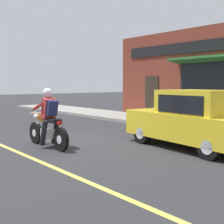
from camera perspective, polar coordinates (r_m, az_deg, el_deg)
The scene contains 6 objects.
ground_plane at distance 9.42m, azimuth -7.40°, elevation -5.46°, with size 80.00×80.00×0.00m, color #2B2B2D.
sidewalk_curb at distance 15.09m, azimuth 4.26°, elevation -1.13°, with size 2.60×22.00×0.14m, color gray.
storefront_building at distance 14.42m, azimuth 16.18°, elevation 6.49°, with size 1.25×10.06×4.20m.
motorcycle_with_rider at distance 8.66m, azimuth -11.66°, elevation -1.93°, with size 0.56×2.02×1.62m.
car_hatchback at distance 8.66m, azimuth 14.59°, elevation -1.41°, with size 1.99×3.92×1.57m.
traffic_cone at distance 13.93m, azimuth 6.07°, elevation -0.18°, with size 0.36×0.36×0.60m.
Camera 1 is at (-4.88, -7.87, 1.75)m, focal length 50.00 mm.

